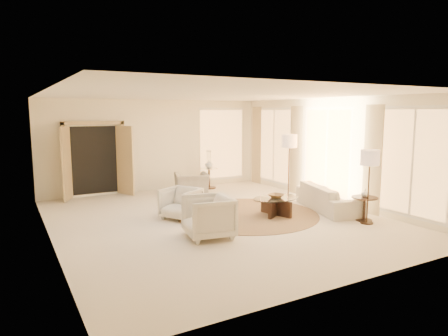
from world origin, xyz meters
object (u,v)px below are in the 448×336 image
armchair_right (208,215)px  end_table (364,204)px  sofa (328,197)px  coffee_table (276,204)px  armchair_left (181,202)px  floor_lamp_near (289,144)px  bowl (276,196)px  side_vase (209,164)px  floor_lamp_far (370,161)px  side_table (209,176)px  accent_chair (192,180)px  end_vase (365,193)px

armchair_right → end_table: (3.61, -0.63, -0.08)m
sofa → coffee_table: bearing=99.6°
armchair_left → floor_lamp_near: (3.61, 0.66, 1.14)m
armchair_left → end_table: armchair_left is taller
bowl → floor_lamp_near: bearing=44.2°
bowl → side_vase: size_ratio=1.35×
floor_lamp_far → side_vase: (-1.17, 5.33, -0.59)m
side_table → floor_lamp_near: bearing=-59.2°
coffee_table → floor_lamp_near: (1.54, 1.50, 1.26)m
side_table → end_table: bearing=-75.8°
armchair_right → floor_lamp_near: bearing=129.9°
armchair_left → side_vase: bearing=112.3°
accent_chair → end_vase: 5.05m
sofa → side_vase: side_vase is taller
accent_chair → side_vase: side_vase is taller
end_vase → bowl: bearing=137.9°
armchair_left → coffee_table: bearing=37.2°
accent_chair → sofa: bearing=138.1°
sofa → end_table: size_ratio=3.71×
armchair_left → coffee_table: 2.23m
accent_chair → side_vase: 1.10m
accent_chair → floor_lamp_far: size_ratio=0.59×
side_table → floor_lamp_near: floor_lamp_near is taller
end_table → floor_lamp_near: floor_lamp_near is taller
armchair_right → side_vase: 5.07m
armchair_left → end_table: (3.53, -2.16, -0.02)m
armchair_left → side_table: bearing=112.3°
armchair_left → side_vase: side_vase is taller
sofa → armchair_right: armchair_right is taller
armchair_right → floor_lamp_near: floor_lamp_near is taller
coffee_table → side_vase: (0.17, 3.81, 0.52)m
end_table → floor_lamp_near: 3.05m
accent_chair → end_table: bearing=131.0°
side_table → floor_lamp_far: (1.17, -5.33, 0.98)m
floor_lamp_far → armchair_right: bearing=166.6°
side_table → coffee_table: bearing=-92.5°
sofa → bowl: 1.49m
armchair_left → end_table: size_ratio=1.36×
coffee_table → floor_lamp_near: bearing=44.2°
coffee_table → end_vase: size_ratio=8.08×
coffee_table → end_table: bearing=-42.1°
accent_chair → armchair_right: bearing=85.4°
bowl → side_vase: 3.82m
end_vase → armchair_right: bearing=170.1°
armchair_right → bowl: bearing=117.1°
end_table → side_vase: bearing=104.2°
coffee_table → end_table: end_table is taller
end_table → armchair_left: bearing=148.5°
armchair_left → side_table: armchair_left is taller
coffee_table → armchair_left: bearing=157.9°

